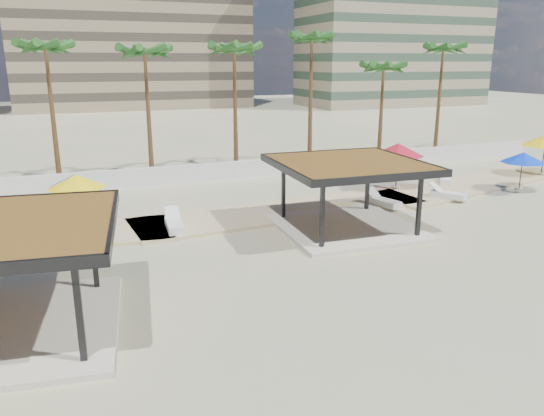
{
  "coord_description": "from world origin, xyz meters",
  "views": [
    {
      "loc": [
        -8.65,
        -17.83,
        7.77
      ],
      "look_at": [
        -0.16,
        3.44,
        1.4
      ],
      "focal_mm": 35.0,
      "sensor_mm": 36.0,
      "label": 1
    }
  ],
  "objects_px": {
    "lounger_a": "(174,225)",
    "lounger_b": "(383,202)",
    "umbrella_c": "(398,150)",
    "pavilion_central": "(348,189)",
    "lounger_d": "(444,179)",
    "lounger_c": "(447,194)"
  },
  "relations": [
    {
      "from": "lounger_b",
      "to": "umbrella_c",
      "type": "bearing_deg",
      "value": -58.69
    },
    {
      "from": "pavilion_central",
      "to": "lounger_d",
      "type": "xyz_separation_m",
      "value": [
        10.61,
        5.94,
        -1.61
      ]
    },
    {
      "from": "pavilion_central",
      "to": "lounger_d",
      "type": "distance_m",
      "value": 12.26
    },
    {
      "from": "pavilion_central",
      "to": "lounger_c",
      "type": "relative_size",
      "value": 3.22
    },
    {
      "from": "lounger_b",
      "to": "lounger_c",
      "type": "height_order",
      "value": "lounger_b"
    },
    {
      "from": "lounger_a",
      "to": "umbrella_c",
      "type": "bearing_deg",
      "value": -72.95
    },
    {
      "from": "pavilion_central",
      "to": "lounger_b",
      "type": "height_order",
      "value": "pavilion_central"
    },
    {
      "from": "lounger_a",
      "to": "lounger_d",
      "type": "bearing_deg",
      "value": -74.57
    },
    {
      "from": "pavilion_central",
      "to": "lounger_a",
      "type": "xyz_separation_m",
      "value": [
        -7.74,
        2.55,
        -1.59
      ]
    },
    {
      "from": "lounger_b",
      "to": "lounger_d",
      "type": "relative_size",
      "value": 1.11
    },
    {
      "from": "umbrella_c",
      "to": "pavilion_central",
      "type": "bearing_deg",
      "value": -139.76
    },
    {
      "from": "pavilion_central",
      "to": "lounger_d",
      "type": "height_order",
      "value": "pavilion_central"
    },
    {
      "from": "lounger_a",
      "to": "lounger_b",
      "type": "bearing_deg",
      "value": -85.05
    },
    {
      "from": "umbrella_c",
      "to": "lounger_d",
      "type": "bearing_deg",
      "value": 4.41
    },
    {
      "from": "lounger_b",
      "to": "lounger_a",
      "type": "bearing_deg",
      "value": 75.26
    },
    {
      "from": "lounger_c",
      "to": "umbrella_c",
      "type": "bearing_deg",
      "value": -7.47
    },
    {
      "from": "pavilion_central",
      "to": "lounger_a",
      "type": "distance_m",
      "value": 8.3
    },
    {
      "from": "pavilion_central",
      "to": "lounger_c",
      "type": "distance_m",
      "value": 8.59
    },
    {
      "from": "pavilion_central",
      "to": "lounger_b",
      "type": "distance_m",
      "value": 4.76
    },
    {
      "from": "umbrella_c",
      "to": "lounger_d",
      "type": "distance_m",
      "value": 4.53
    },
    {
      "from": "umbrella_c",
      "to": "lounger_a",
      "type": "relative_size",
      "value": 1.57
    },
    {
      "from": "umbrella_c",
      "to": "lounger_a",
      "type": "height_order",
      "value": "umbrella_c"
    }
  ]
}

